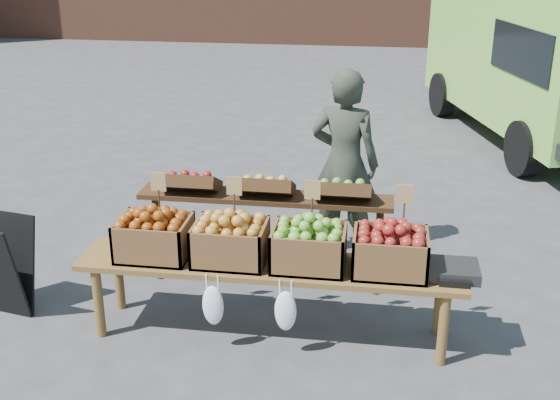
% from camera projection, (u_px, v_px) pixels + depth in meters
% --- Properties ---
extents(ground, '(80.00, 80.00, 0.00)m').
position_uv_depth(ground, '(290.00, 329.00, 5.15)').
color(ground, '#3F3F41').
extents(delivery_van, '(3.21, 4.91, 2.02)m').
position_uv_depth(delivery_van, '(547.00, 66.00, 9.36)').
color(delivery_van, '#71BB42').
rests_on(delivery_van, ground).
extents(vendor, '(0.68, 0.52, 1.67)m').
position_uv_depth(vendor, '(345.00, 163.00, 6.11)').
color(vendor, '#2C3327').
rests_on(vendor, ground).
extents(back_table, '(2.10, 0.44, 1.04)m').
position_uv_depth(back_table, '(265.00, 227.00, 5.59)').
color(back_table, '#352010').
rests_on(back_table, ground).
extents(display_bench, '(2.70, 0.56, 0.57)m').
position_uv_depth(display_bench, '(270.00, 299.00, 4.99)').
color(display_bench, brown).
rests_on(display_bench, ground).
extents(crate_golden_apples, '(0.50, 0.40, 0.28)m').
position_uv_depth(crate_golden_apples, '(154.00, 238.00, 4.95)').
color(crate_golden_apples, '#8D3B11').
rests_on(crate_golden_apples, display_bench).
extents(crate_russet_pears, '(0.50, 0.40, 0.28)m').
position_uv_depth(crate_russet_pears, '(230.00, 243.00, 4.87)').
color(crate_russet_pears, '#AE8B29').
rests_on(crate_russet_pears, display_bench).
extents(crate_red_apples, '(0.50, 0.40, 0.28)m').
position_uv_depth(crate_red_apples, '(309.00, 248.00, 4.80)').
color(crate_red_apples, '#447B26').
rests_on(crate_red_apples, display_bench).
extents(crate_green_apples, '(0.50, 0.40, 0.28)m').
position_uv_depth(crate_green_apples, '(390.00, 253.00, 4.72)').
color(crate_green_apples, maroon).
rests_on(crate_green_apples, display_bench).
extents(weighing_scale, '(0.34, 0.30, 0.08)m').
position_uv_depth(weighing_scale, '(453.00, 270.00, 4.70)').
color(weighing_scale, black).
rests_on(weighing_scale, display_bench).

